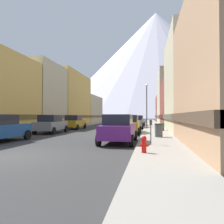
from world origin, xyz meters
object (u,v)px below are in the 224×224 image
(car_driving_1, at_px, (134,119))
(streetlamp_right, at_px, (147,99))
(potted_plant_0, at_px, (162,126))
(car_right_1, at_px, (129,124))
(car_driving_0, at_px, (134,119))
(trash_bin_right, at_px, (159,130))
(car_left_2, at_px, (74,122))
(car_right_3, at_px, (138,121))
(fire_hydrant_near, at_px, (144,144))
(car_left_1, at_px, (51,124))
(car_right_2, at_px, (135,122))
(car_right_0, at_px, (119,129))
(potted_plant_1, at_px, (54,124))
(parking_meter_near, at_px, (151,128))

(car_driving_1, bearing_deg, streetlamp_right, -82.88)
(potted_plant_0, distance_m, streetlamp_right, 7.32)
(car_right_1, distance_m, car_driving_1, 39.24)
(car_driving_0, relative_size, trash_bin_right, 4.49)
(potted_plant_0, bearing_deg, car_left_2, 163.90)
(car_right_3, relative_size, trash_bin_right, 4.57)
(fire_hydrant_near, xyz_separation_m, streetlamp_right, (-0.10, 20.34, 3.46))
(car_left_1, relative_size, potted_plant_0, 5.25)
(car_right_1, distance_m, trash_bin_right, 4.93)
(car_right_2, xyz_separation_m, car_right_3, (-0.00, 6.81, 0.00))
(car_right_0, distance_m, car_driving_0, 46.90)
(car_right_1, height_order, fire_hydrant_near, car_right_1)
(fire_hydrant_near, relative_size, potted_plant_1, 0.73)
(car_right_0, xyz_separation_m, streetlamp_right, (1.55, 16.16, 3.09))
(car_left_2, distance_m, streetlamp_right, 10.16)
(car_driving_0, xyz_separation_m, potted_plant_1, (-8.60, -32.76, -0.24))
(car_right_0, relative_size, streetlamp_right, 0.75)
(car_right_1, xyz_separation_m, trash_bin_right, (2.55, -4.21, -0.26))
(car_driving_1, bearing_deg, potted_plant_1, -105.00)
(parking_meter_near, height_order, potted_plant_0, parking_meter_near)
(car_right_0, bearing_deg, potted_plant_0, 72.07)
(car_right_1, relative_size, parking_meter_near, 3.31)
(potted_plant_0, bearing_deg, potted_plant_1, 163.33)
(car_left_2, xyz_separation_m, potted_plant_0, (10.80, -3.12, -0.30))
(car_driving_1, bearing_deg, car_right_3, -84.58)
(car_driving_1, distance_m, potted_plant_1, 33.23)
(parking_meter_near, xyz_separation_m, potted_plant_0, (1.25, 11.41, -0.41))
(car_left_2, relative_size, potted_plant_1, 4.58)
(car_driving_0, distance_m, streetlamp_right, 31.07)
(car_driving_0, bearing_deg, streetlamp_right, -83.03)
(potted_plant_1, bearing_deg, parking_meter_near, -50.74)
(car_driving_0, xyz_separation_m, potted_plant_0, (5.40, -36.96, -0.30))
(car_right_0, relative_size, car_right_1, 1.00)
(car_right_3, distance_m, car_driving_0, 23.92)
(streetlamp_right, bearing_deg, car_right_1, -99.60)
(car_right_3, distance_m, fire_hydrant_near, 27.26)
(car_right_0, relative_size, potted_plant_0, 5.16)
(car_right_0, relative_size, potted_plant_1, 4.55)
(potted_plant_0, relative_size, streetlamp_right, 0.15)
(car_left_2, height_order, car_right_3, same)
(car_right_2, bearing_deg, car_driving_0, 94.10)
(trash_bin_right, xyz_separation_m, streetlamp_right, (-1.00, 13.37, 3.34))
(parking_meter_near, distance_m, potted_plant_0, 11.48)
(potted_plant_1, bearing_deg, potted_plant_0, -16.67)
(streetlamp_right, bearing_deg, car_right_2, 177.68)
(car_left_1, relative_size, car_right_3, 1.00)
(car_left_1, xyz_separation_m, car_left_2, (-0.00, 6.59, 0.00))
(car_right_0, distance_m, parking_meter_near, 2.48)
(streetlamp_right, bearing_deg, car_left_2, -160.98)
(car_left_1, relative_size, trash_bin_right, 4.58)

